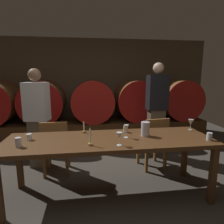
% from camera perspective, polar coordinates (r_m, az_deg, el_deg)
% --- Properties ---
extents(ground_plane, '(7.89, 7.89, 0.00)m').
position_cam_1_polar(ground_plane, '(2.59, -3.55, -26.32)').
color(ground_plane, '#3F3A33').
extents(back_wall, '(6.07, 0.24, 2.46)m').
position_cam_1_polar(back_wall, '(5.18, -6.32, 7.05)').
color(back_wall, brown).
rests_on(back_wall, ground).
extents(barrel_shelf, '(5.46, 0.90, 0.48)m').
position_cam_1_polar(barrel_shelf, '(4.81, -5.89, -5.23)').
color(barrel_shelf, '#4C2D16').
rests_on(barrel_shelf, ground).
extents(wine_barrel_left, '(0.97, 0.89, 0.97)m').
position_cam_1_polar(wine_barrel_left, '(4.76, -19.45, 2.84)').
color(wine_barrel_left, brown).
rests_on(wine_barrel_left, barrel_shelf).
extents(wine_barrel_center, '(0.97, 0.89, 0.97)m').
position_cam_1_polar(wine_barrel_center, '(4.66, -5.76, 3.26)').
color(wine_barrel_center, brown).
rests_on(wine_barrel_center, barrel_shelf).
extents(wine_barrel_right, '(0.97, 0.89, 0.97)m').
position_cam_1_polar(wine_barrel_right, '(4.81, 6.73, 3.47)').
color(wine_barrel_right, brown).
rests_on(wine_barrel_right, barrel_shelf).
extents(wine_barrel_far_right, '(0.97, 0.89, 0.97)m').
position_cam_1_polar(wine_barrel_far_right, '(5.20, 18.68, 3.52)').
color(wine_barrel_far_right, brown).
rests_on(wine_barrel_far_right, barrel_shelf).
extents(dining_table, '(2.59, 0.80, 0.78)m').
position_cam_1_polar(dining_table, '(2.48, -0.74, -9.37)').
color(dining_table, '#4C2D16').
rests_on(dining_table, ground).
extents(chair_left, '(0.40, 0.40, 0.88)m').
position_cam_1_polar(chair_left, '(3.20, -16.20, -9.28)').
color(chair_left, brown).
rests_on(chair_left, ground).
extents(chair_right, '(0.45, 0.45, 0.88)m').
position_cam_1_polar(chair_right, '(3.35, 12.14, -8.19)').
color(chair_right, brown).
rests_on(chair_right, ground).
extents(guest_left, '(0.42, 0.32, 1.67)m').
position_cam_1_polar(guest_left, '(3.47, -20.98, -1.70)').
color(guest_left, brown).
rests_on(guest_left, ground).
extents(guest_right, '(0.39, 0.25, 1.79)m').
position_cam_1_polar(guest_right, '(3.84, 12.96, 0.92)').
color(guest_right, brown).
rests_on(guest_right, ground).
extents(candle_left, '(0.05, 0.05, 0.17)m').
position_cam_1_polar(candle_left, '(2.71, -8.23, -5.12)').
color(candle_left, olive).
rests_on(candle_left, dining_table).
extents(candle_right, '(0.05, 0.05, 0.22)m').
position_cam_1_polar(candle_right, '(2.23, -6.40, -8.25)').
color(candle_right, olive).
rests_on(candle_right, dining_table).
extents(pitcher, '(0.11, 0.11, 0.19)m').
position_cam_1_polar(pitcher, '(2.58, 9.74, -4.92)').
color(pitcher, silver).
rests_on(pitcher, dining_table).
extents(wine_glass_left, '(0.07, 0.07, 0.15)m').
position_cam_1_polar(wine_glass_left, '(2.20, 2.14, -7.04)').
color(wine_glass_left, silver).
rests_on(wine_glass_left, dining_table).
extents(wine_glass_center, '(0.06, 0.06, 0.17)m').
position_cam_1_polar(wine_glass_center, '(2.47, 4.19, -4.86)').
color(wine_glass_center, white).
rests_on(wine_glass_center, dining_table).
extents(wine_glass_right, '(0.08, 0.08, 0.15)m').
position_cam_1_polar(wine_glass_right, '(3.04, 22.11, -2.84)').
color(wine_glass_right, silver).
rests_on(wine_glass_right, dining_table).
extents(cup_far_left, '(0.07, 0.07, 0.11)m').
position_cam_1_polar(cup_far_left, '(2.41, -25.79, -7.99)').
color(cup_far_left, silver).
rests_on(cup_far_left, dining_table).
extents(cup_center_left, '(0.07, 0.07, 0.08)m').
position_cam_1_polar(cup_center_left, '(2.61, -23.16, -6.73)').
color(cup_center_left, white).
rests_on(cup_center_left, dining_table).
extents(cup_center_right, '(0.06, 0.06, 0.08)m').
position_cam_1_polar(cup_center_right, '(2.72, 3.99, -5.09)').
color(cup_center_right, beige).
rests_on(cup_center_right, dining_table).
extents(cup_far_right, '(0.06, 0.06, 0.09)m').
position_cam_1_polar(cup_far_right, '(2.66, 26.65, -6.44)').
color(cup_far_right, silver).
rests_on(cup_far_right, dining_table).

